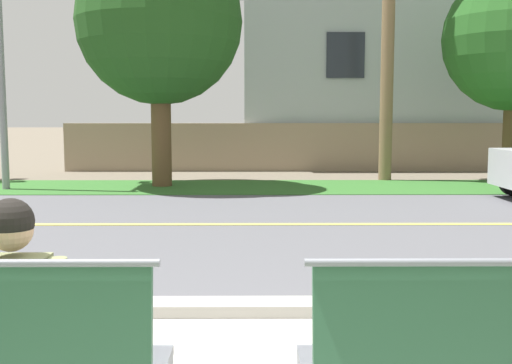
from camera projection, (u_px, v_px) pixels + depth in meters
name	position (u px, v px, depth m)	size (l,w,h in m)	color
ground_plane	(247.00, 210.00, 10.71)	(140.00, 140.00, 0.00)	#665B4C
curb_edge	(241.00, 308.00, 5.09)	(44.00, 0.30, 0.11)	#ADA89E
street_asphalt	(246.00, 225.00, 9.22)	(52.00, 8.00, 0.01)	#515156
road_centre_line	(246.00, 224.00, 9.22)	(48.00, 0.14, 0.01)	#E0CC4C
far_verge_grass	(248.00, 187.00, 13.99)	(48.00, 2.80, 0.02)	#2D6026
seated_person_olive	(22.00, 310.00, 3.06)	(0.52, 0.68, 1.25)	#47382D
shade_tree_far_left	(164.00, 9.00, 13.68)	(3.72, 3.72, 6.14)	brown
garden_wall	(288.00, 147.00, 17.98)	(13.00, 0.36, 1.40)	gray
house_across_street	(401.00, 63.00, 20.90)	(11.44, 6.91, 6.69)	#A3ADB2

